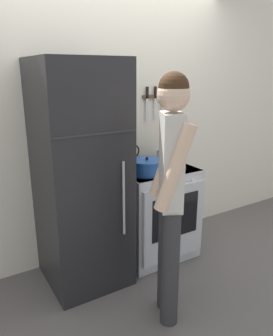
% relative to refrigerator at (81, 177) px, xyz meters
% --- Properties ---
extents(ground_plane, '(14.00, 14.00, 0.00)m').
position_rel_refrigerator_xyz_m(ground_plane, '(0.45, 0.34, -0.93)').
color(ground_plane, '#5B5654').
extents(wall_back, '(10.00, 0.06, 2.55)m').
position_rel_refrigerator_xyz_m(wall_back, '(0.45, 0.37, 0.34)').
color(wall_back, silver).
rests_on(wall_back, ground_plane).
extents(refrigerator, '(0.65, 0.71, 1.87)m').
position_rel_refrigerator_xyz_m(refrigerator, '(0.00, 0.00, 0.00)').
color(refrigerator, black).
rests_on(refrigerator, ground_plane).
extents(stove_range, '(0.72, 0.67, 0.89)m').
position_rel_refrigerator_xyz_m(stove_range, '(0.75, 0.00, -0.48)').
color(stove_range, silver).
rests_on(stove_range, ground_plane).
extents(dutch_oven_pot, '(0.34, 0.30, 0.16)m').
position_rel_refrigerator_xyz_m(dutch_oven_pot, '(0.59, -0.10, 0.02)').
color(dutch_oven_pot, '#1E4C9E').
rests_on(dutch_oven_pot, stove_range).
extents(tea_kettle, '(0.21, 0.17, 0.22)m').
position_rel_refrigerator_xyz_m(tea_kettle, '(0.60, 0.15, 0.02)').
color(tea_kettle, black).
rests_on(tea_kettle, stove_range).
extents(utensil_jar, '(0.09, 0.09, 0.28)m').
position_rel_refrigerator_xyz_m(utensil_jar, '(0.93, 0.16, 0.03)').
color(utensil_jar, silver).
rests_on(utensil_jar, stove_range).
extents(person, '(0.39, 0.43, 1.77)m').
position_rel_refrigerator_xyz_m(person, '(0.34, -0.76, 0.07)').
color(person, '#2D2D30').
rests_on(person, ground_plane).
extents(wall_knife_strip, '(0.38, 0.03, 0.34)m').
position_rel_refrigerator_xyz_m(wall_knife_strip, '(1.00, 0.33, 0.59)').
color(wall_knife_strip, brown).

